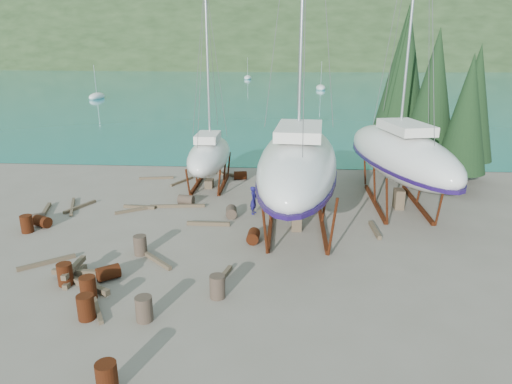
# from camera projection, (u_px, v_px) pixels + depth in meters

# --- Properties ---
(ground) EXTENTS (600.00, 600.00, 0.00)m
(ground) POSITION_uv_depth(u_px,v_px,m) (212.00, 253.00, 20.40)
(ground) COLOR #6B6255
(ground) RESTS_ON ground
(bay_water) EXTENTS (700.00, 700.00, 0.00)m
(bay_water) POSITION_uv_depth(u_px,v_px,m) (284.00, 59.00, 319.51)
(bay_water) COLOR teal
(bay_water) RESTS_ON ground
(far_hill) EXTENTS (800.00, 360.00, 110.00)m
(far_hill) POSITION_uv_depth(u_px,v_px,m) (285.00, 59.00, 324.26)
(far_hill) COLOR black
(far_hill) RESTS_ON ground
(far_house_left) EXTENTS (6.60, 5.60, 5.60)m
(far_house_left) POSITION_uv_depth(u_px,v_px,m) (148.00, 59.00, 203.90)
(far_house_left) COLOR beige
(far_house_left) RESTS_ON ground
(far_house_center) EXTENTS (6.60, 5.60, 5.60)m
(far_house_center) POSITION_uv_depth(u_px,v_px,m) (236.00, 60.00, 201.24)
(far_house_center) COLOR beige
(far_house_center) RESTS_ON ground
(far_house_right) EXTENTS (6.60, 5.60, 5.60)m
(far_house_right) POSITION_uv_depth(u_px,v_px,m) (351.00, 60.00, 197.93)
(far_house_right) COLOR beige
(far_house_right) RESTS_ON ground
(cypress_near_right) EXTENTS (3.60, 3.60, 10.00)m
(cypress_near_right) POSITION_uv_depth(u_px,v_px,m) (433.00, 96.00, 29.19)
(cypress_near_right) COLOR black
(cypress_near_right) RESTS_ON ground
(cypress_mid_right) EXTENTS (3.06, 3.06, 8.50)m
(cypress_mid_right) POSITION_uv_depth(u_px,v_px,m) (466.00, 114.00, 27.46)
(cypress_mid_right) COLOR black
(cypress_mid_right) RESTS_ON ground
(cypress_back_left) EXTENTS (4.14, 4.14, 11.50)m
(cypress_back_left) POSITION_uv_depth(u_px,v_px,m) (403.00, 80.00, 30.92)
(cypress_back_left) COLOR black
(cypress_back_left) RESTS_ON ground
(cypress_far_right) EXTENTS (3.24, 3.24, 9.00)m
(cypress_far_right) POSITION_uv_depth(u_px,v_px,m) (474.00, 104.00, 30.12)
(cypress_far_right) COLOR black
(cypress_far_right) RESTS_ON ground
(moored_boat_left) EXTENTS (2.00, 5.00, 6.05)m
(moored_boat_left) POSITION_uv_depth(u_px,v_px,m) (97.00, 97.00, 79.24)
(moored_boat_left) COLOR silver
(moored_boat_left) RESTS_ON ground
(moored_boat_mid) EXTENTS (2.00, 5.00, 6.05)m
(moored_boat_mid) POSITION_uv_depth(u_px,v_px,m) (321.00, 88.00, 95.58)
(moored_boat_mid) COLOR silver
(moored_boat_mid) RESTS_ON ground
(moored_boat_far) EXTENTS (2.00, 5.00, 6.05)m
(moored_boat_far) POSITION_uv_depth(u_px,v_px,m) (248.00, 78.00, 125.26)
(moored_boat_far) COLOR silver
(moored_boat_far) RESTS_ON ground
(large_sailboat_near) EXTENTS (4.77, 13.26, 20.48)m
(large_sailboat_near) POSITION_uv_depth(u_px,v_px,m) (298.00, 163.00, 22.68)
(large_sailboat_near) COLOR silver
(large_sailboat_near) RESTS_ON ground
(large_sailboat_far) EXTENTS (5.96, 12.27, 18.67)m
(large_sailboat_far) POSITION_uv_depth(u_px,v_px,m) (401.00, 154.00, 25.69)
(large_sailboat_far) COLOR silver
(large_sailboat_far) RESTS_ON ground
(small_sailboat_shore) EXTENTS (2.51, 7.96, 12.72)m
(small_sailboat_shore) POSITION_uv_depth(u_px,v_px,m) (209.00, 155.00, 29.61)
(small_sailboat_shore) COLOR silver
(small_sailboat_shore) RESTS_ON ground
(worker) EXTENTS (0.48, 0.64, 1.57)m
(worker) POSITION_uv_depth(u_px,v_px,m) (254.00, 200.00, 24.98)
(worker) COLOR #151250
(worker) RESTS_ON ground
(drum_0) EXTENTS (0.58, 0.58, 0.88)m
(drum_0) POSITION_uv_depth(u_px,v_px,m) (65.00, 274.00, 17.61)
(drum_0) COLOR #51240D
(drum_0) RESTS_ON ground
(drum_2) EXTENTS (1.04, 0.90, 0.58)m
(drum_2) POSITION_uv_depth(u_px,v_px,m) (42.00, 221.00, 23.31)
(drum_2) COLOR #51240D
(drum_2) RESTS_ON ground
(drum_3) EXTENTS (0.58, 0.58, 0.88)m
(drum_3) POSITION_uv_depth(u_px,v_px,m) (86.00, 307.00, 15.40)
(drum_3) COLOR #51240D
(drum_3) RESTS_ON ground
(drum_4) EXTENTS (0.96, 0.72, 0.58)m
(drum_4) POSITION_uv_depth(u_px,v_px,m) (240.00, 175.00, 31.56)
(drum_4) COLOR #51240D
(drum_4) RESTS_ON ground
(drum_5) EXTENTS (0.58, 0.58, 0.88)m
(drum_5) POSITION_uv_depth(u_px,v_px,m) (140.00, 245.00, 20.18)
(drum_5) COLOR #2D2823
(drum_5) RESTS_ON ground
(drum_6) EXTENTS (0.61, 0.90, 0.58)m
(drum_6) POSITION_uv_depth(u_px,v_px,m) (253.00, 236.00, 21.50)
(drum_6) COLOR #51240D
(drum_6) RESTS_ON ground
(drum_7) EXTENTS (0.58, 0.58, 0.88)m
(drum_7) POSITION_uv_depth(u_px,v_px,m) (107.00, 378.00, 12.14)
(drum_7) COLOR #51240D
(drum_7) RESTS_ON ground
(drum_8) EXTENTS (0.58, 0.58, 0.88)m
(drum_8) POSITION_uv_depth(u_px,v_px,m) (27.00, 224.00, 22.59)
(drum_8) COLOR #51240D
(drum_8) RESTS_ON ground
(drum_9) EXTENTS (0.97, 0.72, 0.58)m
(drum_9) POSITION_uv_depth(u_px,v_px,m) (186.00, 200.00, 26.56)
(drum_9) COLOR #2D2823
(drum_9) RESTS_ON ground
(drum_10) EXTENTS (0.58, 0.58, 0.88)m
(drum_10) POSITION_uv_depth(u_px,v_px,m) (88.00, 288.00, 16.62)
(drum_10) COLOR #51240D
(drum_10) RESTS_ON ground
(drum_11) EXTENTS (0.68, 0.94, 0.58)m
(drum_11) POSITION_uv_depth(u_px,v_px,m) (231.00, 212.00, 24.65)
(drum_11) COLOR #2D2823
(drum_11) RESTS_ON ground
(drum_12) EXTENTS (1.05, 1.00, 0.58)m
(drum_12) POSITION_uv_depth(u_px,v_px,m) (108.00, 273.00, 18.05)
(drum_12) COLOR #51240D
(drum_12) RESTS_ON ground
(drum_15) EXTENTS (1.05, 0.96, 0.58)m
(drum_15) POSITION_uv_depth(u_px,v_px,m) (36.00, 219.00, 23.65)
(drum_15) COLOR #2D2823
(drum_15) RESTS_ON ground
(drum_16) EXTENTS (0.58, 0.58, 0.88)m
(drum_16) POSITION_uv_depth(u_px,v_px,m) (144.00, 309.00, 15.31)
(drum_16) COLOR #2D2823
(drum_16) RESTS_ON ground
(drum_17) EXTENTS (0.58, 0.58, 0.88)m
(drum_17) POSITION_uv_depth(u_px,v_px,m) (217.00, 287.00, 16.71)
(drum_17) COLOR #2D2823
(drum_17) RESTS_ON ground
(timber_0) EXTENTS (1.15, 2.10, 0.14)m
(timber_0) POSITION_uv_depth(u_px,v_px,m) (182.00, 181.00, 30.95)
(timber_0) COLOR brown
(timber_0) RESTS_ON ground
(timber_1) EXTENTS (0.29, 2.07, 0.19)m
(timber_1) POSITION_uv_depth(u_px,v_px,m) (375.00, 230.00, 22.74)
(timber_1) COLOR brown
(timber_1) RESTS_ON ground
(timber_2) EXTENTS (0.85, 2.23, 0.19)m
(timber_2) POSITION_uv_depth(u_px,v_px,m) (46.00, 210.00, 25.43)
(timber_2) COLOR brown
(timber_2) RESTS_ON ground
(timber_3) EXTENTS (1.44, 2.34, 0.15)m
(timber_3) POSITION_uv_depth(u_px,v_px,m) (96.00, 304.00, 16.27)
(timber_3) COLOR brown
(timber_3) RESTS_ON ground
(timber_4) EXTENTS (1.86, 0.33, 0.17)m
(timber_4) POSITION_uv_depth(u_px,v_px,m) (139.00, 207.00, 26.01)
(timber_4) COLOR brown
(timber_4) RESTS_ON ground
(timber_5) EXTENTS (1.84, 1.74, 0.16)m
(timber_5) POSITION_uv_depth(u_px,v_px,m) (155.00, 259.00, 19.64)
(timber_5) COLOR brown
(timber_5) RESTS_ON ground
(timber_6) EXTENTS (1.95, 1.22, 0.19)m
(timber_6) POSITION_uv_depth(u_px,v_px,m) (228.00, 174.00, 32.55)
(timber_6) COLOR brown
(timber_6) RESTS_ON ground
(timber_7) EXTENTS (0.61, 1.88, 0.17)m
(timber_7) POSITION_uv_depth(u_px,v_px,m) (222.00, 278.00, 18.09)
(timber_7) COLOR brown
(timber_7) RESTS_ON ground
(timber_8) EXTENTS (2.24, 0.19, 0.19)m
(timber_8) POSITION_uv_depth(u_px,v_px,m) (208.00, 224.00, 23.55)
(timber_8) COLOR brown
(timber_8) RESTS_ON ground
(timber_9) EXTENTS (2.34, 0.58, 0.15)m
(timber_9) POSITION_uv_depth(u_px,v_px,m) (156.00, 178.00, 31.75)
(timber_9) COLOR brown
(timber_9) RESTS_ON ground
(timber_10) EXTENTS (3.14, 0.53, 0.16)m
(timber_10) POSITION_uv_depth(u_px,v_px,m) (177.00, 206.00, 26.18)
(timber_10) COLOR brown
(timber_10) RESTS_ON ground
(timber_11) EXTENTS (1.93, 1.36, 0.15)m
(timber_11) POSITION_uv_depth(u_px,v_px,m) (135.00, 210.00, 25.58)
(timber_11) COLOR brown
(timber_11) RESTS_ON ground
(timber_12) EXTENTS (1.92, 1.60, 0.17)m
(timber_12) POSITION_uv_depth(u_px,v_px,m) (47.00, 262.00, 19.36)
(timber_12) COLOR brown
(timber_12) RESTS_ON ground
(timber_15) EXTENTS (1.26, 2.82, 0.15)m
(timber_15) POSITION_uv_depth(u_px,v_px,m) (72.00, 207.00, 26.11)
(timber_15) COLOR brown
(timber_15) RESTS_ON ground
(timber_16) EXTENTS (2.34, 1.38, 0.23)m
(timber_16) POSITION_uv_depth(u_px,v_px,m) (86.00, 284.00, 17.52)
(timber_16) COLOR brown
(timber_16) RESTS_ON ground
(timber_17) EXTENTS (1.07, 2.15, 0.16)m
(timber_17) POSITION_uv_depth(u_px,v_px,m) (80.00, 207.00, 26.06)
(timber_17) COLOR brown
(timber_17) RESTS_ON ground
(timber_pile_fore) EXTENTS (1.80, 1.80, 0.60)m
(timber_pile_fore) POSITION_uv_depth(u_px,v_px,m) (75.00, 272.00, 18.08)
(timber_pile_fore) COLOR brown
(timber_pile_fore) RESTS_ON ground
(timber_pile_aft) EXTENTS (1.80, 1.80, 0.60)m
(timber_pile_aft) POSITION_uv_depth(u_px,v_px,m) (276.00, 204.00, 25.78)
(timber_pile_aft) COLOR brown
(timber_pile_aft) RESTS_ON ground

